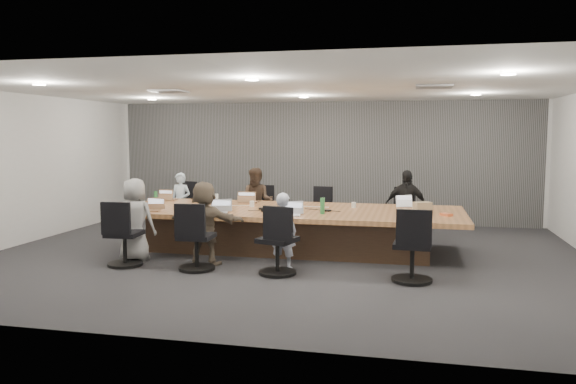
% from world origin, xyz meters
% --- Properties ---
extents(floor, '(10.00, 8.00, 0.00)m').
position_xyz_m(floor, '(0.00, 0.00, 0.00)').
color(floor, '#2C2C2F').
rests_on(floor, ground).
extents(ceiling, '(10.00, 8.00, 0.00)m').
position_xyz_m(ceiling, '(0.00, 0.00, 2.80)').
color(ceiling, white).
rests_on(ceiling, wall_back).
extents(wall_back, '(10.00, 0.00, 2.80)m').
position_xyz_m(wall_back, '(0.00, 4.00, 1.40)').
color(wall_back, silver).
rests_on(wall_back, ground).
extents(wall_front, '(10.00, 0.00, 2.80)m').
position_xyz_m(wall_front, '(0.00, -4.00, 1.40)').
color(wall_front, silver).
rests_on(wall_front, ground).
extents(wall_left, '(0.00, 8.00, 2.80)m').
position_xyz_m(wall_left, '(-5.00, 0.00, 1.40)').
color(wall_left, silver).
rests_on(wall_left, ground).
extents(curtain, '(9.80, 0.04, 2.80)m').
position_xyz_m(curtain, '(0.00, 3.92, 1.40)').
color(curtain, '#5E5E5F').
rests_on(curtain, ground).
extents(conference_table, '(6.00, 2.20, 0.74)m').
position_xyz_m(conference_table, '(0.00, 0.50, 0.40)').
color(conference_table, '#493222').
rests_on(conference_table, ground).
extents(chair_0, '(0.70, 0.70, 0.84)m').
position_xyz_m(chair_0, '(-2.63, 2.20, 0.42)').
color(chair_0, black).
rests_on(chair_0, ground).
extents(chair_1, '(0.52, 0.52, 0.75)m').
position_xyz_m(chair_1, '(-0.97, 2.20, 0.38)').
color(chair_1, black).
rests_on(chair_1, ground).
extents(chair_2, '(0.58, 0.58, 0.75)m').
position_xyz_m(chair_2, '(0.33, 2.20, 0.37)').
color(chair_2, black).
rests_on(chair_2, ground).
extents(chair_3, '(0.60, 0.60, 0.78)m').
position_xyz_m(chair_3, '(1.99, 2.20, 0.39)').
color(chair_3, black).
rests_on(chair_3, ground).
extents(chair_4, '(0.61, 0.61, 0.85)m').
position_xyz_m(chair_4, '(-2.25, -1.20, 0.42)').
color(chair_4, black).
rests_on(chair_4, ground).
extents(chair_5, '(0.60, 0.60, 0.86)m').
position_xyz_m(chair_5, '(-1.06, -1.20, 0.43)').
color(chair_5, black).
rests_on(chair_5, ground).
extents(chair_6, '(0.72, 0.72, 0.86)m').
position_xyz_m(chair_6, '(0.20, -1.20, 0.43)').
color(chair_6, black).
rests_on(chair_6, ground).
extents(chair_7, '(0.63, 0.63, 0.88)m').
position_xyz_m(chair_7, '(2.13, -1.20, 0.44)').
color(chair_7, black).
rests_on(chair_7, ground).
extents(person_0, '(0.49, 0.36, 1.25)m').
position_xyz_m(person_0, '(-2.63, 1.85, 0.62)').
color(person_0, silver).
rests_on(person_0, ground).
extents(laptop_0, '(0.30, 0.21, 0.02)m').
position_xyz_m(laptop_0, '(-2.63, 1.30, 0.75)').
color(laptop_0, '#8C6647').
rests_on(laptop_0, conference_table).
extents(person_1, '(0.69, 0.56, 1.37)m').
position_xyz_m(person_1, '(-0.97, 1.85, 0.69)').
color(person_1, '#3E2E23').
rests_on(person_1, ground).
extents(laptop_1, '(0.36, 0.26, 0.02)m').
position_xyz_m(laptop_1, '(-0.97, 1.30, 0.75)').
color(laptop_1, '#8C6647').
rests_on(laptop_1, conference_table).
extents(person_3, '(0.85, 0.46, 1.37)m').
position_xyz_m(person_3, '(1.99, 1.85, 0.68)').
color(person_3, black).
rests_on(person_3, ground).
extents(laptop_3, '(0.32, 0.24, 0.02)m').
position_xyz_m(laptop_3, '(1.99, 1.30, 0.75)').
color(laptop_3, '#B2B2B7').
rests_on(laptop_3, conference_table).
extents(person_4, '(0.66, 0.43, 1.35)m').
position_xyz_m(person_4, '(-2.25, -0.85, 0.67)').
color(person_4, gray).
rests_on(person_4, ground).
extents(laptop_4, '(0.34, 0.28, 0.02)m').
position_xyz_m(laptop_4, '(-2.25, -0.30, 0.75)').
color(laptop_4, '#8C6647').
rests_on(laptop_4, conference_table).
extents(person_5, '(1.25, 0.45, 1.33)m').
position_xyz_m(person_5, '(-1.06, -0.85, 0.66)').
color(person_5, brown).
rests_on(person_5, ground).
extents(laptop_5, '(0.39, 0.30, 0.02)m').
position_xyz_m(laptop_5, '(-1.06, -0.30, 0.75)').
color(laptop_5, '#B2B2B7').
rests_on(laptop_5, conference_table).
extents(person_6, '(0.47, 0.35, 1.17)m').
position_xyz_m(person_6, '(0.20, -0.85, 0.59)').
color(person_6, silver).
rests_on(person_6, ground).
extents(laptop_6, '(0.33, 0.25, 0.02)m').
position_xyz_m(laptop_6, '(0.20, -0.30, 0.75)').
color(laptop_6, '#B2B2B7').
rests_on(laptop_6, conference_table).
extents(bottle_green_left, '(0.08, 0.08, 0.23)m').
position_xyz_m(bottle_green_left, '(-2.65, 0.73, 0.86)').
color(bottle_green_left, '#2C763A').
rests_on(bottle_green_left, conference_table).
extents(bottle_green_right, '(0.08, 0.08, 0.27)m').
position_xyz_m(bottle_green_right, '(0.67, 0.02, 0.87)').
color(bottle_green_right, '#2C763A').
rests_on(bottle_green_right, conference_table).
extents(bottle_clear, '(0.07, 0.07, 0.21)m').
position_xyz_m(bottle_clear, '(-1.43, 0.72, 0.85)').
color(bottle_clear, silver).
rests_on(bottle_clear, conference_table).
extents(cup_white_far, '(0.11, 0.11, 0.10)m').
position_xyz_m(cup_white_far, '(-0.73, 0.65, 0.79)').
color(cup_white_far, white).
rests_on(cup_white_far, conference_table).
extents(cup_white_near, '(0.10, 0.10, 0.10)m').
position_xyz_m(cup_white_near, '(1.09, 0.94, 0.79)').
color(cup_white_near, white).
rests_on(cup_white_near, conference_table).
extents(mug_brown, '(0.12, 0.12, 0.12)m').
position_xyz_m(mug_brown, '(-2.65, 0.09, 0.80)').
color(mug_brown, brown).
rests_on(mug_brown, conference_table).
extents(mic_left, '(0.17, 0.14, 0.03)m').
position_xyz_m(mic_left, '(-0.44, 0.35, 0.75)').
color(mic_left, black).
rests_on(mic_left, conference_table).
extents(mic_right, '(0.16, 0.13, 0.03)m').
position_xyz_m(mic_right, '(0.69, 0.34, 0.75)').
color(mic_right, black).
rests_on(mic_right, conference_table).
extents(stapler, '(0.17, 0.06, 0.06)m').
position_xyz_m(stapler, '(-0.31, 0.05, 0.77)').
color(stapler, black).
rests_on(stapler, conference_table).
extents(canvas_bag, '(0.34, 0.29, 0.16)m').
position_xyz_m(canvas_bag, '(2.28, 0.73, 0.82)').
color(canvas_bag, '#9C8867').
rests_on(canvas_bag, conference_table).
extents(snack_packet, '(0.21, 0.22, 0.04)m').
position_xyz_m(snack_packet, '(2.65, 0.25, 0.76)').
color(snack_packet, '#C3582F').
rests_on(snack_packet, conference_table).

